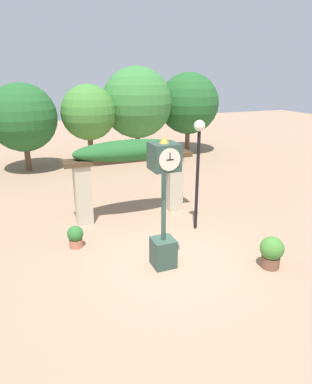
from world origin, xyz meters
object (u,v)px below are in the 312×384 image
lamp_post (198,152)px  potted_plant_near_right (272,251)px  pedestal_clock (164,203)px  potted_plant_near_left (75,236)px

lamp_post → potted_plant_near_right: bearing=-76.5°
pedestal_clock → lamp_post: 2.62m
potted_plant_near_right → potted_plant_near_left: bearing=146.3°
potted_plant_near_left → potted_plant_near_right: potted_plant_near_right is taller
pedestal_clock → potted_plant_near_right: 3.04m
potted_plant_near_right → lamp_post: 3.53m
potted_plant_near_left → lamp_post: lamp_post is taller
potted_plant_near_right → lamp_post: lamp_post is taller
pedestal_clock → potted_plant_near_left: pedestal_clock is taller
pedestal_clock → potted_plant_near_left: 3.02m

